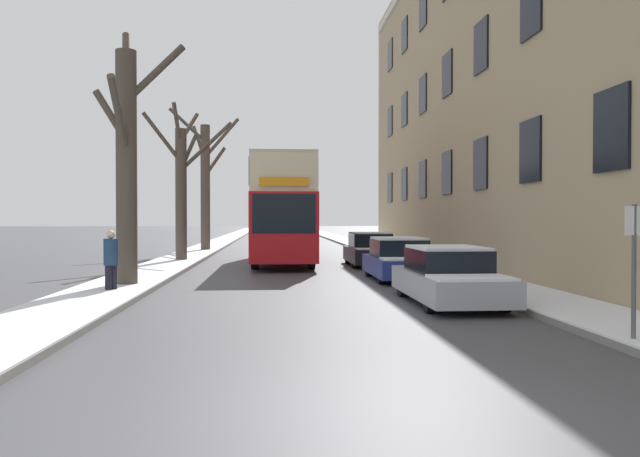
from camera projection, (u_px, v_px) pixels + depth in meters
The scene contains 13 objects.
ground_plane at pixel (370, 415), 6.31m from camera, with size 320.00×320.00×0.00m, color #424247.
sidewalk_left at pixel (227, 239), 58.75m from camera, with size 2.13×130.00×0.16m.
sidewalk_right at pixel (338, 239), 59.55m from camera, with size 2.13×130.00×0.16m.
terrace_facade_right at pixel (576, 72), 24.30m from camera, with size 9.10×38.59×15.45m.
bare_tree_left_0 at pixel (127, 159), 17.48m from camera, with size 2.56×3.23×7.54m.
bare_tree_left_1 at pixel (182, 184), 27.91m from camera, with size 3.82×2.75×7.07m.
bare_tree_left_2 at pixel (205, 181), 37.01m from camera, with size 4.09×1.85×8.45m.
double_decker_bus at pixel (282, 206), 27.59m from camera, with size 2.58×10.33×4.51m.
parked_car_0 at pixel (449, 277), 14.58m from camera, with size 1.84×4.55×1.34m.
parked_car_1 at pixel (399, 260), 20.27m from camera, with size 1.85×4.08×1.38m.
parked_car_2 at pixel (370, 250), 26.28m from camera, with size 1.86×4.15×1.41m.
pedestrian_left_sidewalk at pixel (111, 260), 16.08m from camera, with size 0.37×0.37×1.69m.
street_sign_post at pixel (634, 265), 9.48m from camera, with size 0.32×0.07×2.21m.
Camera 1 is at (-0.98, -6.22, 1.99)m, focal length 35.00 mm.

